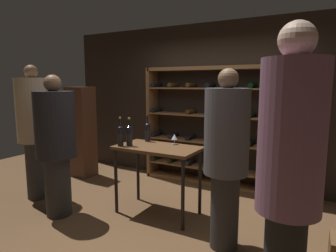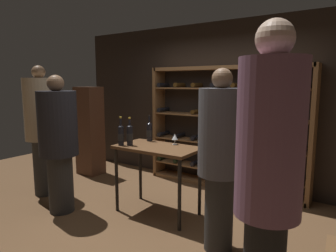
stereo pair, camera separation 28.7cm
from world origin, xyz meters
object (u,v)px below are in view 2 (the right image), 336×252
Objects in this scene: display_cabinet at (90,131)px; wine_bottle_black_capsule at (149,131)px; person_guest_blue_shirt at (220,153)px; wine_glass_stemmed_right at (175,137)px; person_guest_khaki at (42,125)px; wine_bottle_gold_foil at (121,135)px; wine_rack at (224,128)px; wine_bottle_amber_reserve at (130,135)px; person_bystander_dark_jacket at (59,139)px; person_host_in_suit at (268,174)px; tasting_table at (157,155)px.

wine_bottle_black_capsule is at bearing -15.06° from display_cabinet.
person_guest_blue_shirt is at bearing -18.93° from display_cabinet.
wine_glass_stemmed_right is at bearing -12.40° from display_cabinet.
wine_bottle_gold_foil is at bearing 156.89° from person_guest_khaki.
wine_bottle_amber_reserve is at bearing -112.94° from wine_rack.
display_cabinet is at bearing 104.30° from person_bystander_dark_jacket.
wine_bottle_black_capsule is (-2.05, 1.48, -0.13)m from person_host_in_suit.
person_bystander_dark_jacket is 0.82m from wine_bottle_gold_foil.
wine_bottle_black_capsule is at bearing -39.08° from person_host_in_suit.
wine_glass_stemmed_right is (0.47, 0.38, -0.04)m from wine_bottle_amber_reserve.
person_guest_blue_shirt is 5.07× the size of wine_bottle_black_capsule.
person_host_in_suit is 1.14m from person_guest_blue_shirt.
display_cabinet is 4.41× the size of wine_bottle_amber_reserve.
display_cabinet is 4.49× the size of wine_bottle_black_capsule.
person_host_in_suit reaches higher than wine_glass_stemmed_right.
person_host_in_suit is 5.68× the size of wine_bottle_black_capsule.
person_guest_blue_shirt is (-0.71, 0.89, -0.14)m from person_host_in_suit.
person_bystander_dark_jacket is 0.94m from wine_bottle_amber_reserve.
wine_glass_stemmed_right is (0.12, 0.23, 0.21)m from tasting_table.
person_guest_khaki is at bearing -171.89° from wine_bottle_gold_foil.
person_host_in_suit is 2.92m from person_bystander_dark_jacket.
wine_glass_stemmed_right reaches higher than tasting_table.
person_guest_blue_shirt is at bearing -32.69° from wine_glass_stemmed_right.
person_bystander_dark_jacket is 0.81m from person_guest_khaki.
wine_rack is at bearing 61.92° from wine_bottle_black_capsule.
wine_bottle_amber_reserve reaches higher than wine_glass_stemmed_right.
person_guest_blue_shirt is at bearing -12.31° from person_bystander_dark_jacket.
wine_bottle_black_capsule is at bearing 179.04° from wine_glass_stemmed_right.
wine_rack is at bearing 34.79° from person_bystander_dark_jacket.
person_bystander_dark_jacket is (-1.43, -2.09, 0.00)m from wine_rack.
tasting_table is at bearing -172.03° from person_guest_blue_shirt.
wine_bottle_amber_reserve reaches higher than tasting_table.
display_cabinet is at bearing 161.11° from tasting_table.
wine_rack is 2.86m from person_guest_khaki.
wine_bottle_gold_foil is at bearing -114.90° from wine_rack.
person_host_in_suit is 5.59× the size of wine_bottle_amber_reserve.
wine_bottle_amber_reserve is at bearing -141.06° from wine_glass_stemmed_right.
wine_rack is 1.35× the size of person_guest_khaki.
person_guest_khaki reaches higher than person_guest_blue_shirt.
person_host_in_suit is at bearing -24.48° from person_guest_blue_shirt.
display_cabinet is (-0.98, 1.39, -0.17)m from person_bystander_dark_jacket.
wine_bottle_gold_foil is at bearing 13.65° from person_bystander_dark_jacket.
person_guest_blue_shirt is (0.72, -1.77, 0.04)m from wine_rack.
display_cabinet is (-3.13, 1.07, -0.20)m from person_guest_blue_shirt.
wine_rack is at bearing 16.12° from display_cabinet.
wine_bottle_gold_foil is 0.71m from wine_glass_stemmed_right.
wine_rack is 1.43× the size of person_guest_blue_shirt.
person_guest_khaki is at bearing -16.17° from person_host_in_suit.
person_guest_khaki is at bearing -140.08° from wine_rack.
wine_bottle_gold_foil is 2.72× the size of wine_glass_stemmed_right.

